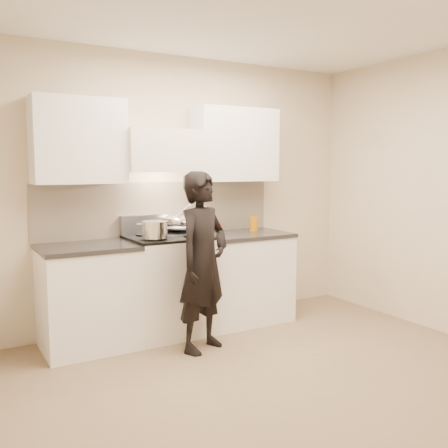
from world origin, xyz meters
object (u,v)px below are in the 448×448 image
at_px(wok, 179,222).
at_px(person, 203,262).
at_px(stove, 169,284).
at_px(counter_right, 243,276).
at_px(utensil_crock, 207,225).

bearing_deg(wok, person, -98.47).
relative_size(stove, counter_right, 1.04).
bearing_deg(utensil_crock, wok, -174.92).
bearing_deg(utensil_crock, person, -120.79).
bearing_deg(person, wok, 56.66).
relative_size(counter_right, wok, 2.09).
bearing_deg(utensil_crock, counter_right, -28.35).
bearing_deg(stove, utensil_crock, 18.88).
distance_m(stove, utensil_crock, 0.76).
relative_size(utensil_crock, person, 0.18).
xyz_separation_m(counter_right, utensil_crock, (-0.32, 0.17, 0.55)).
xyz_separation_m(utensil_crock, person, (-0.43, -0.72, -0.23)).
bearing_deg(counter_right, stove, -180.00).
bearing_deg(utensil_crock, stove, -161.12).
relative_size(stove, wok, 2.18).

